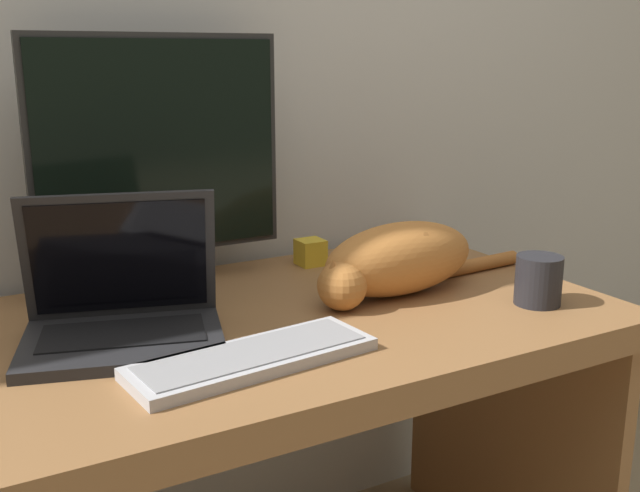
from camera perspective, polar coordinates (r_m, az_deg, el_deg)
wall_back at (r=1.75m, az=-12.08°, el=16.00°), size 6.40×0.06×2.60m
desk at (r=1.49m, az=-5.40°, el=-11.50°), size 1.43×0.75×0.76m
monitor at (r=1.57m, az=-12.11°, el=6.41°), size 0.52×0.18×0.53m
laptop at (r=1.34m, az=-14.83°, el=-5.02°), size 0.39×0.33×0.26m
external_keyboard at (r=1.23m, az=-5.15°, el=-8.49°), size 0.42×0.18×0.02m
cat at (r=1.55m, az=5.93°, el=-0.97°), size 0.58×0.18×0.15m
coffee_mug at (r=1.55m, az=16.31°, el=-2.52°), size 0.09×0.09×0.10m
small_toy at (r=1.77m, az=-0.73°, el=-0.47°), size 0.06×0.06×0.06m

